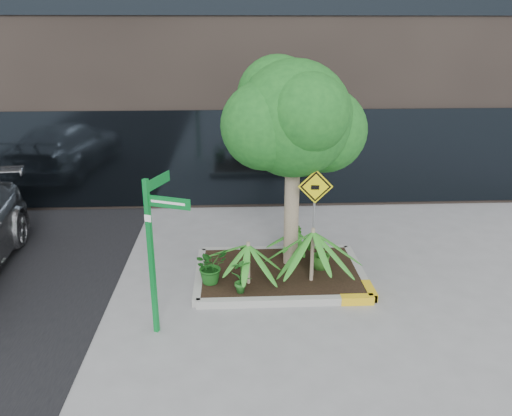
{
  "coord_description": "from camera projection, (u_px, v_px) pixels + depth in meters",
  "views": [
    {
      "loc": [
        -0.71,
        -8.61,
        4.69
      ],
      "look_at": [
        -0.28,
        0.2,
        1.51
      ],
      "focal_mm": 35.0,
      "sensor_mm": 36.0,
      "label": 1
    }
  ],
  "objects": [
    {
      "name": "shrub_c",
      "position": [
        241.0,
        275.0,
        9.0
      ],
      "size": [
        0.44,
        0.44,
        0.69
      ],
      "primitive_type": "imported",
      "rotation": [
        0.0,
        0.0,
        3.37
      ],
      "color": "#20601D",
      "rests_on": "planter"
    },
    {
      "name": "palm_front",
      "position": [
        313.0,
        232.0,
        9.23
      ],
      "size": [
        1.2,
        1.2,
        1.33
      ],
      "color": "tan",
      "rests_on": "ground"
    },
    {
      "name": "planter",
      "position": [
        281.0,
        273.0,
        9.95
      ],
      "size": [
        3.35,
        2.36,
        0.15
      ],
      "color": "#9E9E99",
      "rests_on": "ground"
    },
    {
      "name": "palm_back",
      "position": [
        296.0,
        232.0,
        10.33
      ],
      "size": [
        0.7,
        0.7,
        0.78
      ],
      "color": "tan",
      "rests_on": "ground"
    },
    {
      "name": "shrub_b",
      "position": [
        321.0,
        252.0,
        9.93
      ],
      "size": [
        0.46,
        0.46,
        0.69
      ],
      "primitive_type": "imported",
      "rotation": [
        0.0,
        0.0,
        1.79
      ],
      "color": "#307021",
      "rests_on": "planter"
    },
    {
      "name": "shrub_d",
      "position": [
        293.0,
        237.0,
        10.65
      ],
      "size": [
        0.54,
        0.54,
        0.69
      ],
      "primitive_type": "imported",
      "rotation": [
        0.0,
        0.0,
        5.49
      ],
      "color": "#27621C",
      "rests_on": "planter"
    },
    {
      "name": "street_sign_post",
      "position": [
        155.0,
        240.0,
        7.7
      ],
      "size": [
        0.72,
        0.95,
        2.61
      ],
      "rotation": [
        0.0,
        0.0,
        -0.38
      ],
      "color": "#0B7F2E",
      "rests_on": "ground"
    },
    {
      "name": "cattle_sign",
      "position": [
        315.0,
        205.0,
        9.33
      ],
      "size": [
        0.65,
        0.26,
        2.12
      ],
      "rotation": [
        0.0,
        0.0,
        -0.05
      ],
      "color": "slate",
      "rests_on": "ground"
    },
    {
      "name": "tree",
      "position": [
        294.0,
        119.0,
        9.3
      ],
      "size": [
        2.83,
        2.51,
        4.25
      ],
      "color": "tan",
      "rests_on": "ground"
    },
    {
      "name": "palm_left",
      "position": [
        248.0,
        245.0,
        9.19
      ],
      "size": [
        0.94,
        0.94,
        1.05
      ],
      "color": "tan",
      "rests_on": "ground"
    },
    {
      "name": "ground",
      "position": [
        271.0,
        284.0,
        9.71
      ],
      "size": [
        80.0,
        80.0,
        0.0
      ],
      "primitive_type": "plane",
      "color": "gray",
      "rests_on": "ground"
    },
    {
      "name": "shrub_a",
      "position": [
        211.0,
        266.0,
        9.37
      ],
      "size": [
        0.87,
        0.87,
        0.69
      ],
      "primitive_type": "imported",
      "rotation": [
        0.0,
        0.0,
        0.62
      ],
      "color": "#185317",
      "rests_on": "planter"
    }
  ]
}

